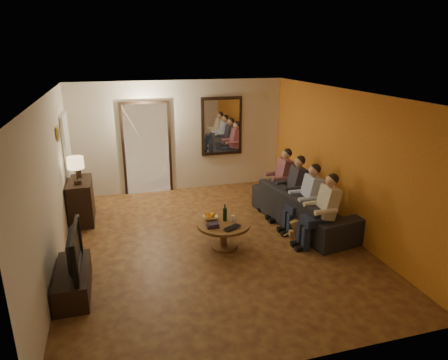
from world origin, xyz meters
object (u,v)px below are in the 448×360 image
object	(u,v)px
tv	(69,250)
laptop	(234,229)
bowl	(210,218)
tv_stand	(73,281)
person_a	(324,213)
dresser	(81,201)
wine_bottle	(225,212)
person_c	(293,190)
table_lamp	(76,170)
person_b	(307,201)
coffee_table	(224,235)
sofa	(304,207)
dog	(303,222)
person_d	(281,181)

from	to	relation	value
tv	laptop	xyz separation A→B (m)	(2.50, 0.46, -0.21)
tv	bowl	size ratio (longest dim) A/B	4.01
tv_stand	person_a	xyz separation A→B (m)	(4.06, 0.34, 0.41)
dresser	laptop	world-z (taller)	dresser
wine_bottle	laptop	xyz separation A→B (m)	(0.05, -0.38, -0.14)
tv	wine_bottle	distance (m)	2.59
dresser	person_c	distance (m)	4.20
table_lamp	laptop	size ratio (longest dim) A/B	1.64
person_b	laptop	bearing A→B (deg)	-162.80
coffee_table	bowl	size ratio (longest dim) A/B	3.51
sofa	person_c	bearing A→B (deg)	9.00
coffee_table	laptop	size ratio (longest dim) A/B	2.76
person_a	dog	world-z (taller)	person_a
tv_stand	bowl	distance (m)	2.44
person_b	person_d	world-z (taller)	same
person_b	dog	world-z (taller)	person_b
tv	person_a	xyz separation A→B (m)	(4.06, 0.34, -0.08)
table_lamp	tv	bearing A→B (deg)	-90.00
dresser	coffee_table	xyz separation A→B (m)	(2.40, -1.85, -0.20)
wine_bottle	person_a	bearing A→B (deg)	-17.08
tv_stand	laptop	size ratio (longest dim) A/B	3.43
dresser	wine_bottle	distance (m)	3.01
dresser	person_d	world-z (taller)	person_d
tv	tv_stand	bearing A→B (deg)	0.00
person_c	dog	world-z (taller)	person_c
dog	laptop	xyz separation A→B (m)	(-1.39, -0.28, 0.18)
tv_stand	coffee_table	bearing A→B (deg)	17.08
person_a	person_c	distance (m)	1.20
tv_stand	sofa	xyz separation A→B (m)	(4.16, 1.24, 0.17)
table_lamp	laptop	xyz separation A→B (m)	(2.50, -1.91, -0.65)
coffee_table	bowl	xyz separation A→B (m)	(-0.18, 0.22, 0.26)
wine_bottle	coffee_table	bearing A→B (deg)	-116.57
tv	person_a	size ratio (longest dim) A/B	0.87
coffee_table	wine_bottle	xyz separation A→B (m)	(0.05, 0.10, 0.38)
tv	person_b	distance (m)	4.17
tv_stand	person_c	bearing A→B (deg)	20.77
laptop	tv	bearing A→B (deg)	158.83
dog	wine_bottle	distance (m)	1.48
tv_stand	sofa	distance (m)	4.35
tv	person_b	bearing A→B (deg)	-76.96
table_lamp	person_d	bearing A→B (deg)	-3.13
dresser	person_c	bearing A→B (deg)	-14.38
person_c	person_b	bearing A→B (deg)	-90.00
sofa	laptop	size ratio (longest dim) A/B	7.44
tv_stand	sofa	bearing A→B (deg)	16.60
tv_stand	wine_bottle	xyz separation A→B (m)	(2.45, 0.84, 0.42)
table_lamp	person_d	xyz separation A→B (m)	(4.06, -0.22, -0.51)
person_d	bowl	bearing A→B (deg)	-147.30
person_a	bowl	distance (m)	1.95
table_lamp	bowl	bearing A→B (deg)	-32.35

